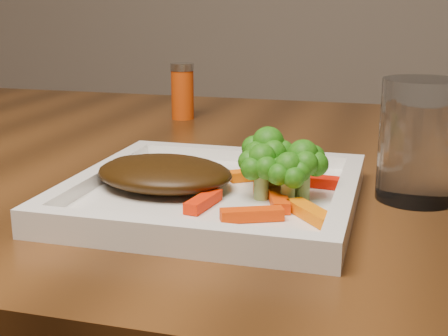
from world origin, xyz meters
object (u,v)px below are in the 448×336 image
(plate, at_px, (214,198))
(spice_shaker, at_px, (182,91))
(drinking_glass, at_px, (420,140))
(steak, at_px, (164,173))

(plate, distance_m, spice_shaker, 0.45)
(plate, bearing_deg, spice_shaker, 113.09)
(spice_shaker, distance_m, drinking_glass, 0.51)
(plate, distance_m, drinking_glass, 0.21)
(steak, relative_size, spice_shaker, 1.51)
(spice_shaker, height_order, drinking_glass, drinking_glass)
(plate, height_order, spice_shaker, spice_shaker)
(spice_shaker, bearing_deg, plate, -66.91)
(plate, xyz_separation_m, spice_shaker, (-0.18, 0.42, 0.04))
(plate, bearing_deg, steak, 179.60)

